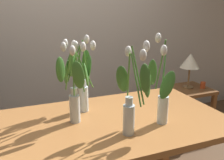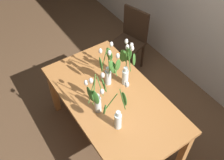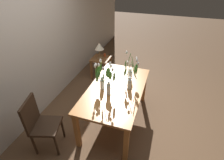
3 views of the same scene
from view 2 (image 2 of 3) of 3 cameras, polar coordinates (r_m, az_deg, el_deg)
The scene contains 7 objects.
ground_plane at distance 3.30m, azimuth 0.20°, elevation -11.81°, with size 18.00×18.00×0.00m, color brown.
dining_table at distance 2.76m, azimuth 0.24°, elevation -4.89°, with size 1.60×0.90×0.74m.
tulip_vase_0 at distance 2.68m, azimuth 3.18°, elevation 3.07°, with size 0.21×0.15×0.53m.
tulip_vase_1 at distance 2.34m, azimuth 1.08°, elevation -7.53°, with size 0.14×0.24×0.56m.
tulip_vase_2 at distance 2.64m, azimuth -0.66°, elevation 2.45°, with size 0.26×0.20×0.52m.
tulip_vase_3 at distance 2.41m, azimuth -3.28°, elevation -3.99°, with size 0.18×0.24×0.55m.
dining_chair at distance 3.75m, azimuth 4.10°, elevation 9.21°, with size 0.50×0.50×0.93m.
Camera 2 is at (1.40, -0.94, 2.83)m, focal length 41.93 mm.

